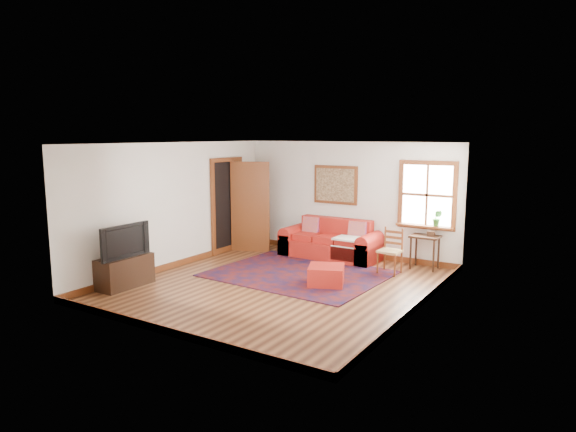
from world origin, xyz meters
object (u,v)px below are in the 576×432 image
Objects in this scene: side_table at (425,242)px; media_cabinet at (125,272)px; red_ottoman at (326,276)px; ladder_back_chair at (391,249)px; red_leather_sofa at (331,245)px.

side_table is 5.73m from media_cabinet.
media_cabinet is (-2.96, -1.96, 0.10)m from red_ottoman.
media_cabinet is at bearing -169.70° from red_ottoman.
media_cabinet is (-3.63, -3.35, -0.20)m from ladder_back_chair.
red_leather_sofa reaches higher than side_table.
red_ottoman is 1.57m from ladder_back_chair.
ladder_back_chair is (0.67, 1.39, 0.30)m from red_ottoman.
side_table is (1.13, 2.05, 0.38)m from red_ottoman.
red_leather_sofa is at bearing 161.82° from ladder_back_chair.
media_cabinet is at bearing -137.33° from ladder_back_chair.
red_leather_sofa reaches higher than red_ottoman.
red_ottoman is (0.88, -1.90, -0.10)m from red_leather_sofa.
ladder_back_chair reaches higher than red_leather_sofa.
red_ottoman is at bearing 33.48° from media_cabinet.
ladder_back_chair reaches higher than side_table.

